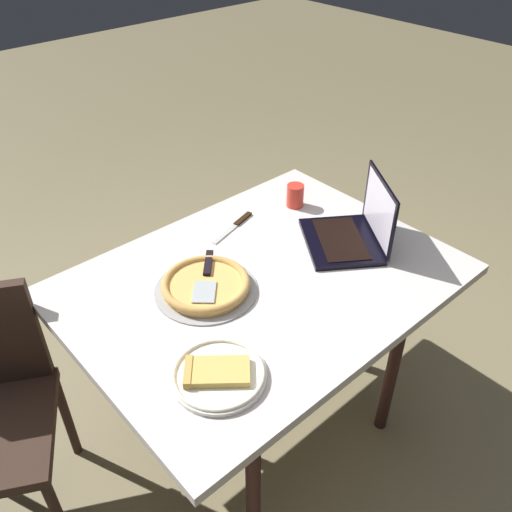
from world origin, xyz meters
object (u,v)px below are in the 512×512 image
at_px(pizza_plate, 218,374).
at_px(table_knife, 236,225).
at_px(laptop, 353,231).
at_px(drink_cup, 295,195).
at_px(dining_table, 262,293).
at_px(pizza_tray, 206,285).

bearing_deg(pizza_plate, table_knife, -133.92).
bearing_deg(laptop, pizza_plate, 12.69).
bearing_deg(drink_cup, pizza_plate, 31.98).
relative_size(dining_table, pizza_tray, 3.76).
bearing_deg(table_knife, pizza_plate, 46.08).
xyz_separation_m(table_knife, drink_cup, (-0.27, 0.05, 0.04)).
xyz_separation_m(laptop, pizza_plate, (0.76, 0.17, -0.04)).
bearing_deg(table_knife, drink_cup, 170.38).
bearing_deg(pizza_plate, drink_cup, -148.02).
bearing_deg(pizza_tray, table_knife, -144.57).
bearing_deg(pizza_plate, laptop, -167.31).
bearing_deg(pizza_tray, laptop, 166.05).
bearing_deg(pizza_plate, pizza_tray, -122.58).
distance_m(laptop, pizza_tray, 0.58).
distance_m(pizza_plate, pizza_tray, 0.37).
height_order(dining_table, pizza_plate, pizza_plate).
bearing_deg(laptop, dining_table, -10.06).
xyz_separation_m(laptop, pizza_tray, (0.56, -0.14, -0.03)).
relative_size(pizza_plate, table_knife, 1.11).
relative_size(table_knife, drink_cup, 2.60).
height_order(pizza_tray, drink_cup, drink_cup).
bearing_deg(table_knife, pizza_tray, 35.43).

